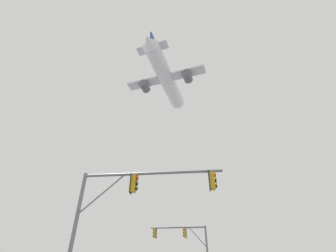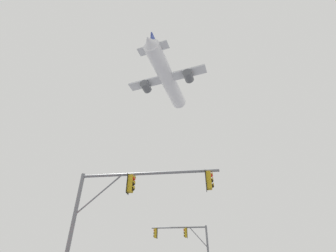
# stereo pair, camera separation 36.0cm
# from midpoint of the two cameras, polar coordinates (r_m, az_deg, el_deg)

# --- Properties ---
(signal_pole_near) EXTENTS (7.45, 1.42, 6.17)m
(signal_pole_near) POSITION_cam_midpoint_polar(r_m,az_deg,el_deg) (12.54, -10.08, -17.12)
(signal_pole_near) COLOR slate
(signal_pole_near) RESTS_ON ground
(signal_pole_far) EXTENTS (5.85, 1.04, 5.92)m
(signal_pole_far) POSITION_cam_midpoint_polar(r_m,az_deg,el_deg) (26.72, 4.10, -26.37)
(signal_pole_far) COLOR slate
(signal_pole_far) RESTS_ON ground
(airplane) EXTENTS (16.67, 21.58, 6.06)m
(airplane) POSITION_cam_midpoint_polar(r_m,az_deg,el_deg) (51.14, -0.66, 11.58)
(airplane) COLOR white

